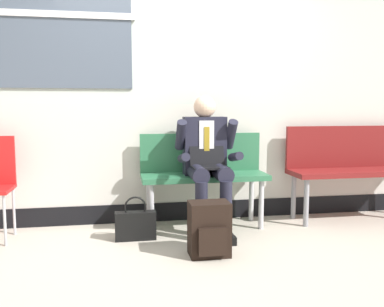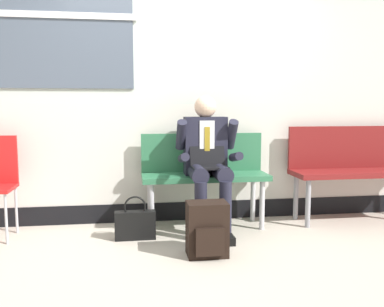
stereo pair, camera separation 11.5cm
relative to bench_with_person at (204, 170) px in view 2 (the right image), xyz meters
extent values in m
plane|color=#B2A899|center=(-0.31, -0.43, -0.56)|extent=(18.00, 18.00, 0.00)
cube|color=beige|center=(-0.31, 0.28, 1.44)|extent=(5.07, 0.12, 1.60)
cube|color=beige|center=(-0.31, 0.28, 0.14)|extent=(5.07, 0.12, 1.01)
cube|color=black|center=(-0.31, 0.28, -0.46)|extent=(5.07, 0.14, 0.19)
cube|color=#4C5666|center=(-1.30, 0.21, 1.47)|extent=(1.26, 0.02, 1.36)
cube|color=silver|center=(-1.30, 0.20, 1.47)|extent=(1.34, 0.03, 0.06)
cube|color=#2D6B47|center=(0.00, -0.07, -0.06)|extent=(1.21, 0.42, 0.05)
cube|color=#2D6B47|center=(0.00, 0.11, 0.16)|extent=(1.21, 0.04, 0.38)
cylinder|color=#B7B7BC|center=(-0.53, -0.22, -0.32)|extent=(0.05, 0.05, 0.47)
cylinder|color=#B7B7BC|center=(-0.53, 0.08, -0.32)|extent=(0.05, 0.05, 0.47)
cylinder|color=#B7B7BC|center=(0.53, -0.22, -0.32)|extent=(0.05, 0.05, 0.47)
cylinder|color=#B7B7BC|center=(0.53, 0.08, -0.32)|extent=(0.05, 0.05, 0.47)
cube|color=maroon|center=(1.57, -0.07, -0.06)|extent=(1.33, 0.42, 0.05)
cube|color=maroon|center=(1.57, 0.11, 0.19)|extent=(1.33, 0.04, 0.44)
cylinder|color=gray|center=(0.99, -0.22, -0.32)|extent=(0.05, 0.05, 0.47)
cylinder|color=gray|center=(0.99, 0.08, -0.32)|extent=(0.05, 0.05, 0.47)
cylinder|color=#1E1E2D|center=(-0.11, -0.28, 0.01)|extent=(0.15, 0.40, 0.15)
cylinder|color=#1E1E2D|center=(-0.11, -0.47, -0.29)|extent=(0.11, 0.11, 0.52)
cube|color=black|center=(-0.11, -0.53, -0.52)|extent=(0.10, 0.26, 0.07)
cylinder|color=#1E1E2D|center=(0.11, -0.28, 0.01)|extent=(0.15, 0.40, 0.15)
cylinder|color=#1E1E2D|center=(0.11, -0.47, -0.29)|extent=(0.11, 0.11, 0.52)
cube|color=black|center=(0.11, -0.53, -0.52)|extent=(0.10, 0.26, 0.07)
cube|color=#1E1E2D|center=(0.00, -0.07, 0.24)|extent=(0.40, 0.18, 0.55)
cube|color=silver|center=(0.00, -0.16, 0.29)|extent=(0.14, 0.01, 0.38)
cube|color=olive|center=(0.00, -0.17, 0.26)|extent=(0.05, 0.01, 0.33)
sphere|color=beige|center=(0.00, -0.07, 0.61)|extent=(0.21, 0.21, 0.21)
cylinder|color=#1E1E2D|center=(-0.24, -0.14, 0.35)|extent=(0.09, 0.25, 0.30)
cylinder|color=#1E1E2D|center=(-0.24, -0.31, 0.16)|extent=(0.08, 0.27, 0.12)
cylinder|color=#1E1E2D|center=(0.24, -0.14, 0.35)|extent=(0.09, 0.25, 0.30)
cylinder|color=#1E1E2D|center=(0.24, -0.31, 0.16)|extent=(0.08, 0.27, 0.12)
cube|color=black|center=(0.00, -0.31, 0.07)|extent=(0.33, 0.22, 0.02)
cube|color=black|center=(0.00, -0.18, 0.18)|extent=(0.33, 0.08, 0.21)
cube|color=black|center=(-0.12, -0.83, -0.34)|extent=(0.32, 0.22, 0.43)
cube|color=black|center=(-0.12, -0.96, -0.41)|extent=(0.22, 0.04, 0.21)
cube|color=black|center=(-0.68, -0.34, -0.43)|extent=(0.36, 0.11, 0.25)
torus|color=black|center=(-0.68, -0.34, -0.26)|extent=(0.20, 0.02, 0.20)
cylinder|color=#A5A5AA|center=(-1.77, -0.31, -0.34)|extent=(0.02, 0.02, 0.44)
cylinder|color=#A5A5AA|center=(-1.77, 0.01, -0.34)|extent=(0.02, 0.02, 0.44)
camera|label=1|loc=(-0.81, -3.94, 0.62)|focal=38.90mm
camera|label=2|loc=(-0.70, -3.96, 0.62)|focal=38.90mm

